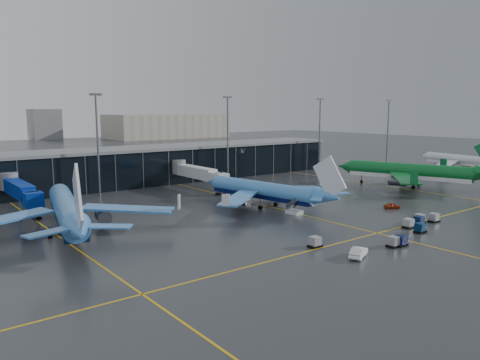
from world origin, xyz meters
TOP-DOWN VIEW (x-y plane):
  - ground at (0.00, 0.00)m, footprint 600.00×600.00m
  - terminal_pier at (0.00, 62.00)m, footprint 142.00×17.00m
  - jet_bridges at (-35.00, 42.99)m, footprint 94.00×27.50m
  - flood_masts at (5.00, 50.00)m, footprint 203.00×0.50m
  - distant_hangars at (49.94, 270.08)m, footprint 260.00×71.00m
  - taxi_lines at (10.00, 10.61)m, footprint 220.00×120.00m
  - airliner_arkefly at (-33.05, 18.20)m, footprint 47.72×51.81m
  - airliner_klm_near at (8.77, 14.87)m, footprint 39.50×43.47m
  - airliner_aer_lingus at (58.97, 10.53)m, footprint 52.81×56.25m
  - airliner_ba at (105.92, 19.66)m, footprint 39.25×43.10m
  - baggage_carts at (13.81, -17.69)m, footprint 32.77×9.36m
  - mobile_airstair at (9.41, 5.16)m, footprint 2.43×3.35m
  - service_van_red at (30.07, -4.25)m, footprint 3.87×2.97m
  - service_van_white at (-3.54, -21.62)m, footprint 5.13×3.55m

SIDE VIEW (x-z plane):
  - ground at x=0.00m, z-range 0.00..0.00m
  - taxi_lines at x=10.00m, z-range 0.00..0.02m
  - service_van_red at x=30.07m, z-range 0.00..1.23m
  - baggage_carts at x=13.81m, z-range -0.09..1.61m
  - mobile_airstair at x=9.41m, z-range -0.95..2.49m
  - service_van_white at x=-3.54m, z-range 0.00..1.60m
  - jet_bridges at x=-35.00m, z-range 0.95..8.15m
  - terminal_pier at x=0.00m, z-range 0.07..10.77m
  - airliner_ba at x=105.92m, z-range 0.00..11.75m
  - airliner_klm_near at x=8.77m, z-range 0.00..11.93m
  - airliner_arkefly at x=-33.05m, z-range 0.00..13.63m
  - airliner_aer_lingus at x=58.97m, z-range 0.00..14.03m
  - distant_hangars at x=49.94m, z-range -2.21..19.79m
  - flood_masts at x=5.00m, z-range 1.06..26.56m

